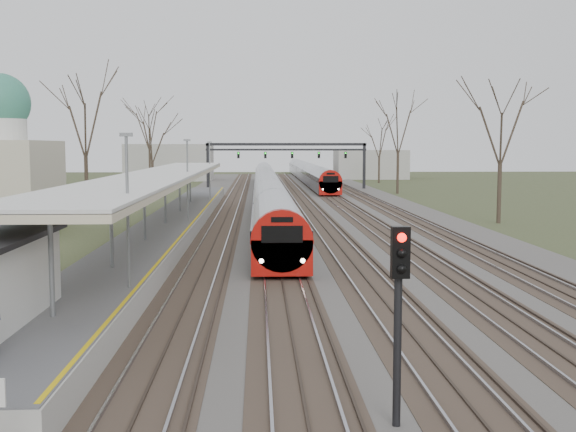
% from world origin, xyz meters
% --- Properties ---
extents(track_bed, '(24.00, 160.00, 0.22)m').
position_xyz_m(track_bed, '(0.26, 55.00, 0.06)').
color(track_bed, '#474442').
rests_on(track_bed, ground).
extents(platform, '(3.50, 69.00, 1.00)m').
position_xyz_m(platform, '(-9.05, 37.50, 0.50)').
color(platform, '#9E9B93').
rests_on(platform, ground).
extents(canopy, '(4.10, 50.00, 3.11)m').
position_xyz_m(canopy, '(-9.05, 32.99, 3.93)').
color(canopy, slate).
rests_on(canopy, platform).
extents(signal_gantry, '(21.00, 0.59, 6.08)m').
position_xyz_m(signal_gantry, '(0.29, 84.99, 4.91)').
color(signal_gantry, black).
rests_on(signal_gantry, ground).
extents(tree_west_far, '(5.50, 5.50, 11.33)m').
position_xyz_m(tree_west_far, '(-17.00, 48.00, 8.02)').
color(tree_west_far, '#2D231C').
rests_on(tree_west_far, ground).
extents(tree_east_far, '(5.00, 5.00, 10.30)m').
position_xyz_m(tree_east_far, '(14.00, 42.00, 7.29)').
color(tree_east_far, '#2D231C').
rests_on(tree_east_far, ground).
extents(train_near, '(2.62, 90.21, 3.05)m').
position_xyz_m(train_near, '(-2.50, 64.67, 1.48)').
color(train_near, '#A9ACB3').
rests_on(train_near, ground).
extents(train_far, '(2.62, 75.21, 3.05)m').
position_xyz_m(train_far, '(4.50, 106.68, 1.48)').
color(train_far, '#A9ACB3').
rests_on(train_far, ground).
extents(signal_post, '(0.35, 0.45, 4.10)m').
position_xyz_m(signal_post, '(-0.75, 4.23, 2.72)').
color(signal_post, black).
rests_on(signal_post, ground).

